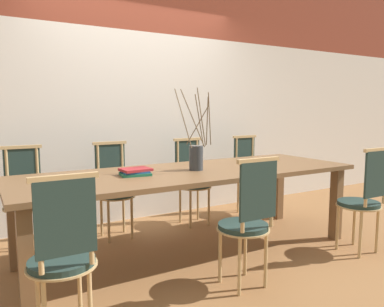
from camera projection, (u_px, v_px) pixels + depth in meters
ground_plane at (192, 252)px, 3.41m from camera, size 16.00×16.00×0.00m
wall_rear at (136, 83)px, 4.34m from camera, size 12.00×0.06×3.20m
dining_table at (192, 179)px, 3.33m from camera, size 3.06×1.03×0.76m
chair_near_leftend at (63, 253)px, 2.04m from camera, size 0.39×0.39×0.97m
chair_near_left at (248, 219)px, 2.68m from camera, size 0.39×0.39×0.97m
chair_near_center at (364, 197)px, 3.34m from camera, size 0.39×0.39×0.97m
chair_far_leftend at (25, 196)px, 3.38m from camera, size 0.39×0.39×0.97m
chair_far_left at (114, 186)px, 3.80m from camera, size 0.39×0.39×0.97m
chair_far_center at (192, 178)px, 4.25m from camera, size 0.39×0.39×0.97m
chair_far_right at (249, 172)px, 4.67m from camera, size 0.39×0.39×0.97m
vase_centerpiece at (196, 156)px, 3.32m from camera, size 0.33×0.32×0.72m
book_stack at (135, 172)px, 3.07m from camera, size 0.26×0.21×0.06m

